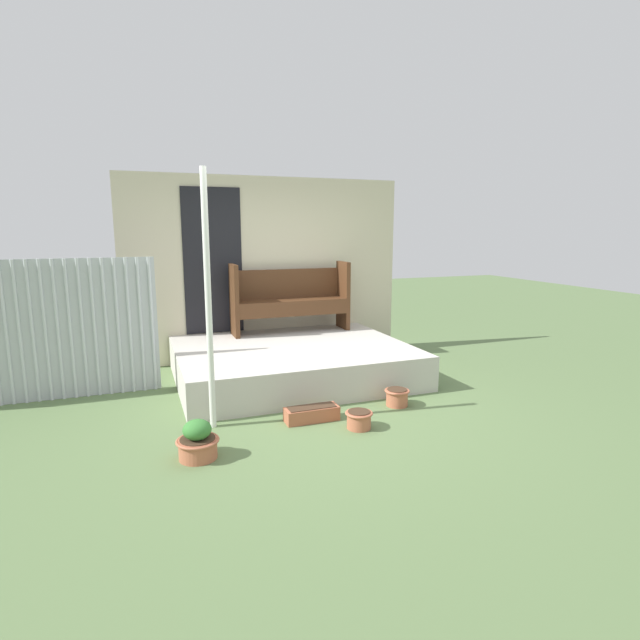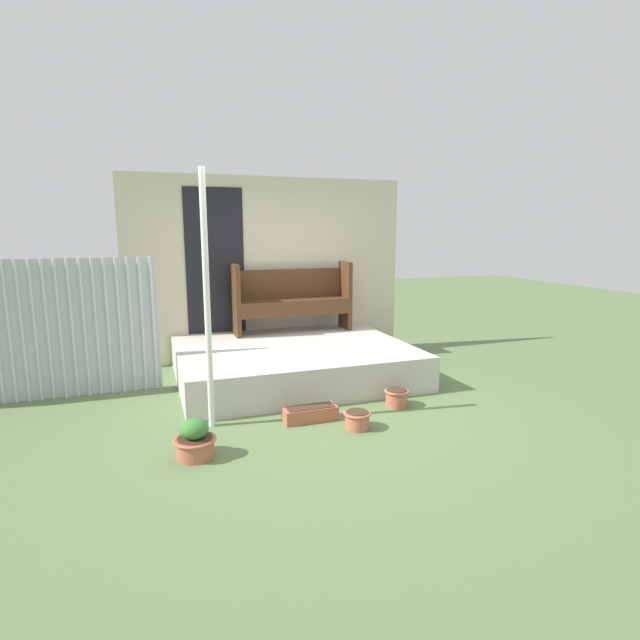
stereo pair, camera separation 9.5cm
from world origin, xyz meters
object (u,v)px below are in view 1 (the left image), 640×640
support_post (208,302)px  flower_pot_right (397,396)px  flower_pot_left (198,442)px  flower_pot_middle (359,419)px  bench (290,296)px  planter_box_rect (312,414)px

support_post → flower_pot_right: bearing=-3.1°
flower_pot_left → flower_pot_middle: (1.52, 0.11, -0.05)m
bench → flower_pot_middle: (-0.14, -2.64, -0.84)m
support_post → flower_pot_middle: support_post is taller
bench → flower_pot_right: bearing=-77.4°
flower_pot_middle → support_post: bearing=157.9°
support_post → flower_pot_middle: 1.79m
planter_box_rect → support_post: bearing=168.7°
flower_pot_middle → planter_box_rect: size_ratio=0.50×
flower_pot_left → planter_box_rect: 1.24m
support_post → bench: size_ratio=1.44×
support_post → planter_box_rect: size_ratio=4.50×
flower_pot_left → flower_pot_right: size_ratio=1.33×
flower_pot_middle → planter_box_rect: (-0.36, 0.34, -0.02)m
support_post → bench: 2.57m
support_post → planter_box_rect: 1.49m
support_post → flower_pot_right: support_post is taller
flower_pot_right → flower_pot_middle: bearing=-146.8°
flower_pot_right → flower_pot_left: bearing=-166.3°
bench → flower_pot_middle: 2.78m
support_post → flower_pot_left: 1.26m
bench → planter_box_rect: bearing=-102.4°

